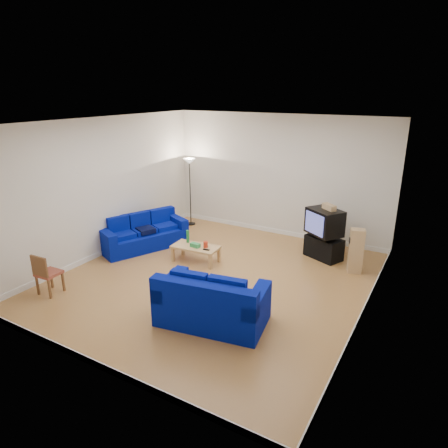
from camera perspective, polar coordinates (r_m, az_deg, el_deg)
The scene contains 16 objects.
room at distance 7.88m, azimuth -1.46°, elevation 2.24°, with size 6.01×6.51×3.21m.
sofa_three_seat at distance 10.20m, azimuth -11.55°, elevation -1.59°, with size 1.68×2.29×0.81m.
sofa_loveseat at distance 6.82m, azimuth -1.86°, elevation -11.55°, with size 1.94×1.29×0.90m.
coffee_table at distance 9.13m, azimuth -4.06°, elevation -3.46°, with size 1.10×0.61×0.39m.
bottle at distance 9.28m, azimuth -5.20°, elevation -1.78°, with size 0.07×0.07×0.30m, color #197233.
tissue_box at distance 9.04m, azimuth -4.14°, elevation -3.03°, with size 0.22×0.12×0.09m, color green.
red_canister at distance 8.99m, azimuth -2.64°, elevation -2.94°, with size 0.10×0.10×0.14m, color red.
remote at distance 8.87m, azimuth -2.55°, elevation -3.68°, with size 0.15×0.05×0.02m, color black.
tv_stand at distance 9.63m, azimuth 14.04°, elevation -3.30°, with size 0.84×0.47×0.51m, color black.
av_receiver at distance 9.55m, azimuth 14.12°, elevation -1.55°, with size 0.39×0.32×0.09m, color black.
television at distance 9.38m, azimuth 14.15°, elevation 0.29°, with size 0.95×0.90×0.59m.
centre_speaker at distance 9.28m, azimuth 14.79°, elevation 2.37°, with size 0.36×0.14×0.12m, color tan.
speaker_left at distance 10.10m, azimuth 12.86°, elevation -1.15°, with size 0.30×0.32×0.84m.
speaker_right at distance 8.99m, azimuth 18.32°, elevation -3.68°, with size 0.35×0.31×0.99m.
floor_lamp at distance 11.37m, azimuth -4.94°, elevation 7.63°, with size 0.33×0.33×1.94m.
dining_chair at distance 8.38m, azimuth -24.11°, elevation -6.31°, with size 0.42×0.42×0.84m.
Camera 1 is at (3.95, -6.44, 3.79)m, focal length 32.00 mm.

